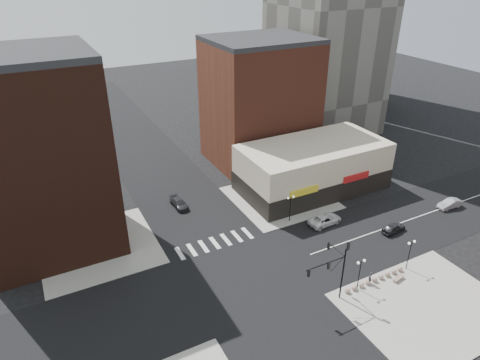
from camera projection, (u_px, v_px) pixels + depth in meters
ground at (243, 278)px, 52.45m from camera, size 240.00×240.00×0.00m
road_ew at (243, 278)px, 52.44m from camera, size 200.00×14.00×0.02m
road_ns at (243, 278)px, 52.44m from camera, size 14.00×200.00×0.02m
sidewalk_nw at (99, 247)px, 57.85m from camera, size 15.00×15.00×0.12m
sidewalk_ne at (280, 198)px, 69.74m from camera, size 15.00×15.00×0.12m
sidewalk_se at (427, 307)px, 48.00m from camera, size 18.00×14.00×0.12m
building_nw at (40, 160)px, 53.36m from camera, size 16.00×15.00×25.00m
building_ne_midrise at (260, 104)px, 78.25m from camera, size 18.00×15.00×22.00m
building_ne_row at (312, 170)px, 71.28m from camera, size 24.20×12.20×8.00m
traffic_signal at (335, 265)px, 46.96m from camera, size 5.59×3.09×7.77m
street_lamp_se_a at (360, 267)px, 49.15m from camera, size 1.22×0.32×4.16m
street_lamp_se_b at (411, 248)px, 52.43m from camera, size 1.22×0.32×4.16m
street_lamp_ne at (290, 202)px, 62.11m from camera, size 1.22×0.32×4.16m
bollard_row at (375, 279)px, 51.58m from camera, size 9.04×0.64×0.64m
white_suv at (325, 220)px, 62.74m from camera, size 5.36×2.74×1.45m
dark_sedan_east at (394, 228)px, 60.94m from camera, size 4.02×1.95×1.32m
silver_sedan at (450, 204)px, 66.81m from camera, size 4.24×1.65×1.37m
dark_sedan_north at (179, 203)px, 67.00m from camera, size 2.09×4.56×1.29m
pedestrian at (370, 278)px, 50.98m from camera, size 0.77×0.71×1.76m
stone_bench at (398, 278)px, 51.88m from camera, size 1.79×0.82×0.40m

